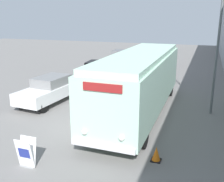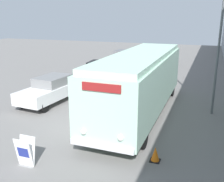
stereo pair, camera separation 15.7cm
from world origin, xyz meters
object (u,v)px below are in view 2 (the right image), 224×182
parked_car_far (123,58)px  traffic_cone (155,154)px  streetlamp (222,18)px  sign_board (25,152)px  parked_car_near (52,89)px  vintage_bus (141,80)px  parked_car_mid (99,71)px

parked_car_far → traffic_cone: 18.74m
streetlamp → sign_board: bearing=-127.8°
parked_car_near → parked_car_far: (0.12, 12.85, 0.03)m
vintage_bus → parked_car_near: (-5.38, 0.00, -1.00)m
parked_car_mid → traffic_cone: bearing=-63.3°
parked_car_mid → parked_car_far: size_ratio=0.98×
vintage_bus → sign_board: 6.88m
vintage_bus → parked_car_mid: bearing=129.4°
sign_board → traffic_cone: sign_board is taller
sign_board → vintage_bus: bearing=70.2°
vintage_bus → sign_board: size_ratio=9.98×
vintage_bus → traffic_cone: bearing=-68.6°
streetlamp → parked_car_far: size_ratio=1.79×
vintage_bus → traffic_cone: size_ratio=19.34×
vintage_bus → parked_car_far: 13.92m
streetlamp → parked_car_near: bearing=-172.2°
streetlamp → parked_car_far: bearing=127.3°
parked_car_far → vintage_bus: bearing=-66.7°
sign_board → parked_car_far: (-2.97, 19.22, 0.31)m
sign_board → traffic_cone: 4.48m
parked_car_mid → traffic_cone: parked_car_mid is taller
parked_car_near → parked_car_mid: bearing=91.6°
sign_board → traffic_cone: bearing=24.5°
streetlamp → parked_car_far: (-8.85, 11.63, -4.03)m
sign_board → streetlamp: size_ratio=0.14×
vintage_bus → streetlamp: 4.87m
parked_car_near → parked_car_mid: parked_car_near is taller
sign_board → parked_car_near: bearing=115.9°
parked_car_far → traffic_cone: bearing=-66.9°
streetlamp → parked_car_near: size_ratio=1.59×
vintage_bus → parked_car_mid: size_ratio=2.48×
parked_car_near → parked_car_far: bearing=93.9°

